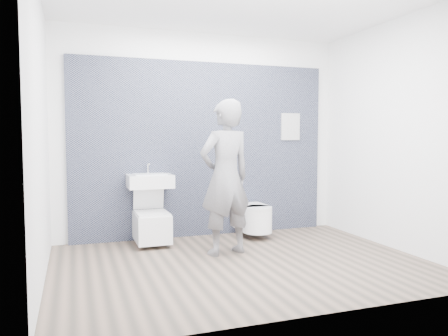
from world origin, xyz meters
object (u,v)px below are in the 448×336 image
object	(u,v)px
toilet_square	(152,225)
visitor	(225,177)
washbasin	(150,181)
toilet_rounded	(254,218)

from	to	relation	value
toilet_square	visitor	size ratio (longest dim) A/B	0.45
washbasin	visitor	size ratio (longest dim) A/B	0.31
toilet_rounded	visitor	size ratio (longest dim) A/B	0.36
visitor	toilet_rounded	bearing A→B (deg)	-146.09
toilet_square	toilet_rounded	distance (m)	1.41
toilet_rounded	washbasin	bearing A→B (deg)	175.19
washbasin	toilet_rounded	xyz separation A→B (m)	(1.41, -0.12, -0.55)
washbasin	toilet_rounded	world-z (taller)	washbasin
toilet_rounded	toilet_square	bearing A→B (deg)	178.63
toilet_square	visitor	bearing A→B (deg)	-44.38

